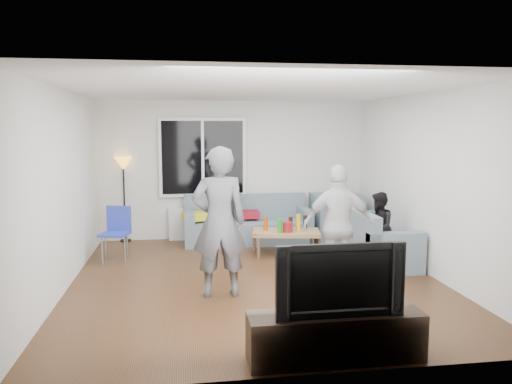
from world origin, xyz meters
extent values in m
cube|color=#56351C|center=(0.00, 0.00, -0.02)|extent=(5.00, 5.50, 0.04)
cube|color=white|center=(0.00, 0.00, 2.62)|extent=(5.00, 5.50, 0.04)
cube|color=silver|center=(0.00, 2.77, 1.30)|extent=(5.00, 0.04, 2.60)
cube|color=silver|center=(0.00, -2.77, 1.30)|extent=(5.00, 0.04, 2.60)
cube|color=silver|center=(-2.52, 0.00, 1.30)|extent=(0.04, 5.50, 2.60)
cube|color=silver|center=(2.52, 0.00, 1.30)|extent=(0.04, 5.50, 2.60)
cube|color=white|center=(-0.60, 2.69, 1.55)|extent=(1.62, 0.06, 1.47)
cube|color=black|center=(-0.60, 2.65, 1.55)|extent=(1.50, 0.02, 1.35)
cube|color=white|center=(-0.60, 2.64, 1.55)|extent=(0.05, 0.03, 1.35)
cube|color=silver|center=(-0.60, 2.65, 0.31)|extent=(1.30, 0.12, 0.62)
imported|color=#396829|center=(-0.16, 2.62, 0.78)|extent=(0.21, 0.19, 0.32)
imported|color=silver|center=(-0.72, 2.62, 0.70)|extent=(0.20, 0.20, 0.16)
cube|color=slate|center=(1.88, 2.27, 0.42)|extent=(0.85, 0.85, 0.85)
cube|color=yellow|center=(-0.77, 2.25, 0.51)|extent=(0.48, 0.45, 0.14)
cube|color=maroon|center=(0.23, 2.33, 0.51)|extent=(0.37, 0.31, 0.13)
cube|color=#A77E51|center=(0.71, 1.30, 0.20)|extent=(1.19, 0.79, 0.40)
cylinder|color=maroon|center=(0.71, 1.20, 0.49)|extent=(0.17, 0.17, 0.17)
imported|color=#535359|center=(-0.54, -0.59, 0.94)|extent=(0.71, 0.49, 1.88)
imported|color=silver|center=(1.07, -0.37, 0.81)|extent=(1.00, 0.55, 1.62)
imported|color=black|center=(2.02, 0.58, 0.56)|extent=(0.58, 0.65, 1.11)
imported|color=black|center=(-0.17, 2.30, 0.57)|extent=(0.78, 0.51, 1.15)
cube|color=#302318|center=(0.37, -2.50, 0.22)|extent=(1.60, 0.40, 0.44)
imported|color=black|center=(0.37, -2.50, 0.77)|extent=(1.16, 0.15, 0.67)
cylinder|color=#B93D0A|center=(0.37, 1.37, 0.52)|extent=(0.07, 0.07, 0.24)
cylinder|color=black|center=(0.81, 1.40, 0.51)|extent=(0.07, 0.07, 0.21)
cylinder|color=black|center=(1.06, 1.41, 0.52)|extent=(0.07, 0.07, 0.24)
cylinder|color=#F5AB15|center=(0.90, 1.22, 0.54)|extent=(0.07, 0.07, 0.28)
cylinder|color=#1A901A|center=(0.57, 1.14, 0.52)|extent=(0.08, 0.08, 0.23)
camera|label=1|loc=(-0.97, -6.66, 2.10)|focal=34.97mm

